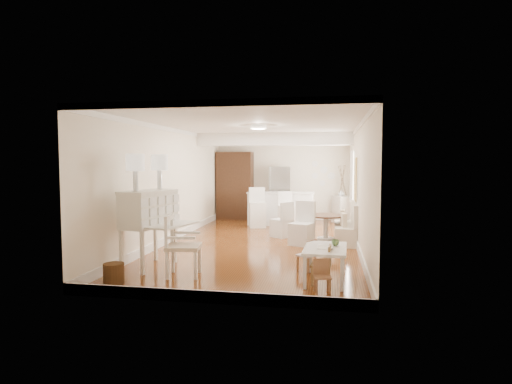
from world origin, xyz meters
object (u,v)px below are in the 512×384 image
(kids_chair_b, at_px, (306,255))
(fridge, at_px, (290,194))
(kids_table, at_px, (325,264))
(dining_table, at_px, (326,228))
(bar_stool_left, at_px, (257,208))
(kids_chair_a, at_px, (321,265))
(slip_chair_near, at_px, (302,223))
(bar_stool_right, at_px, (286,210))
(pantry_cabinet, at_px, (235,186))
(wicker_basket, at_px, (114,273))
(slip_chair_far, at_px, (282,219))
(secretary_bureau, at_px, (149,229))
(kids_chair_c, at_px, (322,276))
(sideboard, at_px, (342,210))
(gustavian_armchair, at_px, (184,246))
(breakfast_counter, at_px, (281,208))

(kids_chair_b, relative_size, fridge, 0.33)
(kids_table, distance_m, kids_chair_b, 0.71)
(dining_table, bearing_deg, bar_stool_left, 136.27)
(kids_chair_a, height_order, slip_chair_near, slip_chair_near)
(dining_table, distance_m, bar_stool_right, 2.18)
(kids_chair_a, xyz_separation_m, pantry_cabinet, (-3.08, 7.49, 0.82))
(wicker_basket, distance_m, bar_stool_right, 6.55)
(kids_chair_a, xyz_separation_m, slip_chair_far, (-1.11, 4.25, 0.14))
(slip_chair_far, bearing_deg, slip_chair_near, 68.50)
(kids_table, xyz_separation_m, kids_chair_b, (-0.34, 0.63, 0.01))
(slip_chair_near, xyz_separation_m, slip_chair_far, (-0.59, 0.98, -0.05))
(secretary_bureau, distance_m, kids_chair_c, 3.42)
(wicker_basket, xyz_separation_m, fridge, (2.11, 7.97, 0.73))
(dining_table, distance_m, sideboard, 3.28)
(gustavian_armchair, distance_m, wicker_basket, 1.21)
(breakfast_counter, bearing_deg, kids_chair_a, -77.82)
(wicker_basket, distance_m, bar_stool_left, 6.45)
(kids_table, bearing_deg, dining_table, 90.47)
(kids_chair_c, distance_m, fridge, 8.03)
(wicker_basket, distance_m, pantry_cabinet, 8.06)
(slip_chair_far, xyz_separation_m, bar_stool_left, (-0.90, 1.55, 0.13))
(kids_chair_b, bearing_deg, kids_table, 60.86)
(kids_table, height_order, slip_chair_near, slip_chair_near)
(kids_chair_b, bearing_deg, gustavian_armchair, -38.66)
(wicker_basket, bearing_deg, gustavian_armchair, 34.00)
(wicker_basket, distance_m, dining_table, 5.48)
(breakfast_counter, bearing_deg, pantry_cabinet, 147.57)
(kids_chair_a, bearing_deg, wicker_basket, -76.94)
(wicker_basket, distance_m, slip_chair_far, 5.25)
(kids_chair_c, bearing_deg, dining_table, 79.17)
(pantry_cabinet, bearing_deg, dining_table, -49.49)
(kids_chair_a, distance_m, bar_stool_right, 5.78)
(fridge, bearing_deg, kids_chair_c, -81.25)
(breakfast_counter, xyz_separation_m, bar_stool_right, (0.25, -0.74, 0.03))
(wicker_basket, relative_size, pantry_cabinet, 0.14)
(kids_chair_b, distance_m, slip_chair_far, 3.51)
(breakfast_counter, bearing_deg, dining_table, -61.11)
(wicker_basket, bearing_deg, kids_chair_a, 8.76)
(dining_table, xyz_separation_m, slip_chair_near, (-0.56, -0.56, 0.19))
(kids_chair_b, height_order, slip_chair_far, slip_chair_far)
(slip_chair_near, relative_size, slip_chair_far, 1.11)
(wicker_basket, distance_m, breakfast_counter, 7.18)
(bar_stool_left, bearing_deg, dining_table, -58.62)
(bar_stool_left, height_order, bar_stool_right, bar_stool_left)
(kids_chair_c, distance_m, bar_stool_right, 6.23)
(bar_stool_left, bearing_deg, slip_chair_far, -74.55)
(kids_table, relative_size, fridge, 0.63)
(kids_chair_c, distance_m, pantry_cabinet, 8.58)
(kids_chair_a, xyz_separation_m, sideboard, (0.51, 7.08, 0.11))
(kids_chair_b, height_order, sideboard, sideboard)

